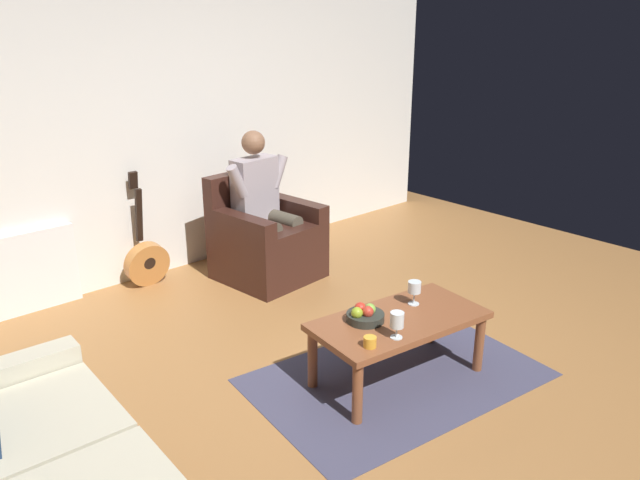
{
  "coord_description": "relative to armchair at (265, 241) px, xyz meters",
  "views": [
    {
      "loc": [
        2.65,
        2.09,
        2.14
      ],
      "look_at": [
        -0.04,
        -0.9,
        0.69
      ],
      "focal_mm": 35.31,
      "sensor_mm": 36.0,
      "label": 1
    }
  ],
  "objects": [
    {
      "name": "wall_back",
      "position": [
        0.35,
        -0.72,
        1.07
      ],
      "size": [
        6.01,
        0.06,
        2.78
      ],
      "primitive_type": "cube",
      "color": "silver",
      "rests_on": "ground"
    },
    {
      "name": "ground_plane",
      "position": [
        0.35,
        1.95,
        -0.32
      ],
      "size": [
        6.74,
        6.74,
        0.0
      ],
      "primitive_type": "plane",
      "color": "#9B6939"
    },
    {
      "name": "guitar",
      "position": [
        0.84,
        -0.51,
        -0.1
      ],
      "size": [
        0.37,
        0.2,
        0.96
      ],
      "color": "#B97639",
      "rests_on": "ground"
    },
    {
      "name": "coffee_table",
      "position": [
        0.38,
        1.83,
        0.04
      ],
      "size": [
        1.13,
        0.67,
        0.42
      ],
      "rotation": [
        0.0,
        0.0,
        -0.13
      ],
      "color": "brown",
      "rests_on": "ground"
    },
    {
      "name": "person_seated",
      "position": [
        0.0,
        -0.0,
        0.35
      ],
      "size": [
        0.66,
        0.57,
        1.25
      ],
      "rotation": [
        0.0,
        0.0,
        0.1
      ],
      "color": "#A2959C",
      "rests_on": "ground"
    },
    {
      "name": "candle_jar",
      "position": [
        0.76,
        1.96,
        0.13
      ],
      "size": [
        0.07,
        0.07,
        0.06
      ],
      "primitive_type": "cylinder",
      "color": "gold",
      "rests_on": "coffee_table"
    },
    {
      "name": "wine_glass_far",
      "position": [
        0.17,
        1.77,
        0.2
      ],
      "size": [
        0.08,
        0.08,
        0.15
      ],
      "color": "silver",
      "rests_on": "coffee_table"
    },
    {
      "name": "rug",
      "position": [
        0.38,
        1.83,
        -0.32
      ],
      "size": [
        1.9,
        1.36,
        0.01
      ],
      "primitive_type": "cube",
      "rotation": [
        0.0,
        0.0,
        -0.13
      ],
      "color": "#403F56",
      "rests_on": "ground"
    },
    {
      "name": "wine_glass_near",
      "position": [
        0.58,
        1.99,
        0.2
      ],
      "size": [
        0.08,
        0.08,
        0.16
      ],
      "color": "silver",
      "rests_on": "coffee_table"
    },
    {
      "name": "armchair",
      "position": [
        0.0,
        0.0,
        0.0
      ],
      "size": [
        0.81,
        0.81,
        0.88
      ],
      "rotation": [
        0.0,
        0.0,
        0.1
      ],
      "color": "#371D16",
      "rests_on": "ground"
    },
    {
      "name": "fruit_bowl",
      "position": [
        0.56,
        1.72,
        0.14
      ],
      "size": [
        0.23,
        0.23,
        0.11
      ],
      "color": "#2A2E28",
      "rests_on": "coffee_table"
    },
    {
      "name": "radiator",
      "position": [
        1.71,
        -0.65,
        -0.01
      ],
      "size": [
        0.69,
        0.06,
        0.63
      ],
      "primitive_type": "cube",
      "color": "white",
      "rests_on": "ground"
    }
  ]
}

